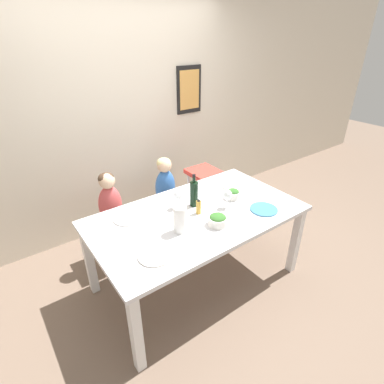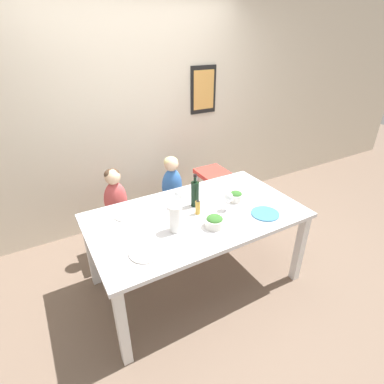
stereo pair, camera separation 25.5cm
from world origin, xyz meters
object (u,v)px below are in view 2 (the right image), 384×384
object	(u,v)px
chair_right_highchair	(212,184)
paper_towel_roll	(176,218)
wine_glass_far	(178,195)
dinner_plate_front_right	(265,214)
chair_far_left	(119,223)
dinner_plate_front_left	(146,252)
dinner_plate_back_left	(128,214)
person_child_left	(115,193)
chair_far_center	(173,208)
person_child_center	(172,179)
salad_bowl_small	(236,196)
wine_bottle	(195,193)
salad_bowl_large	(215,221)
dinner_plate_back_right	(238,188)
wine_glass_near	(229,197)

from	to	relation	value
chair_right_highchair	paper_towel_roll	xyz separation A→B (m)	(-0.91, -0.86, 0.31)
wine_glass_far	dinner_plate_front_right	xyz separation A→B (m)	(0.59, -0.48, -0.12)
chair_far_left	dinner_plate_front_right	world-z (taller)	dinner_plate_front_right
paper_towel_roll	dinner_plate_front_left	bearing A→B (deg)	-155.66
dinner_plate_back_left	dinner_plate_front_right	size ratio (longest dim) A/B	1.00
chair_far_left	person_child_left	distance (m)	0.35
paper_towel_roll	dinner_plate_back_left	xyz separation A→B (m)	(-0.26, 0.41, -0.10)
chair_far_center	person_child_center	size ratio (longest dim) A/B	0.90
chair_far_left	chair_far_center	world-z (taller)	same
chair_far_left	chair_far_center	xyz separation A→B (m)	(0.62, 0.00, 0.00)
salad_bowl_small	chair_far_center	bearing A→B (deg)	112.99
wine_bottle	chair_right_highchair	bearing A→B (deg)	45.94
wine_glass_far	salad_bowl_small	size ratio (longest dim) A/B	1.35
paper_towel_roll	dinner_plate_front_left	distance (m)	0.36
person_child_center	dinner_plate_front_right	world-z (taller)	person_child_center
salad_bowl_large	dinner_plate_back_right	size ratio (longest dim) A/B	0.65
person_child_center	wine_glass_far	world-z (taller)	person_child_center
chair_far_left	wine_glass_far	world-z (taller)	wine_glass_far
dinner_plate_back_left	chair_right_highchair	bearing A→B (deg)	21.22
wine_glass_near	salad_bowl_small	size ratio (longest dim) A/B	1.35
wine_glass_far	dinner_plate_back_right	xyz separation A→B (m)	(0.69, 0.02, -0.12)
dinner_plate_back_right	dinner_plate_back_left	bearing A→B (deg)	176.02
wine_bottle	wine_glass_near	size ratio (longest dim) A/B	1.76
chair_far_left	dinner_plate_front_right	bearing A→B (deg)	-45.66
chair_right_highchair	person_child_left	xyz separation A→B (m)	(-1.14, 0.00, 0.19)
wine_bottle	paper_towel_roll	size ratio (longest dim) A/B	1.39
chair_far_center	salad_bowl_small	xyz separation A→B (m)	(0.31, -0.72, 0.41)
chair_far_left	salad_bowl_small	bearing A→B (deg)	-37.77
chair_far_center	chair_right_highchair	size ratio (longest dim) A/B	0.65
person_child_left	dinner_plate_front_left	world-z (taller)	person_child_left
wine_glass_far	chair_far_left	bearing A→B (deg)	126.92
wine_glass_near	dinner_plate_back_right	size ratio (longest dim) A/B	0.72
chair_far_center	dinner_plate_back_left	xyz separation A→B (m)	(-0.64, -0.45, 0.37)
dinner_plate_front_right	paper_towel_roll	bearing A→B (deg)	167.44
paper_towel_roll	salad_bowl_small	size ratio (longest dim) A/B	1.71
chair_right_highchair	wine_glass_near	bearing A→B (deg)	-114.48
dinner_plate_back_right	dinner_plate_front_right	bearing A→B (deg)	-101.02
wine_glass_near	person_child_center	bearing A→B (deg)	100.58
wine_glass_near	dinner_plate_front_left	xyz separation A→B (m)	(-0.85, -0.19, -0.12)
paper_towel_roll	person_child_left	bearing A→B (deg)	105.27
chair_right_highchair	dinner_plate_back_left	world-z (taller)	dinner_plate_back_left
wine_glass_near	salad_bowl_small	distance (m)	0.19
chair_right_highchair	dinner_plate_back_left	size ratio (longest dim) A/B	3.02
dinner_plate_front_right	chair_far_left	bearing A→B (deg)	134.34
wine_bottle	wine_glass_far	world-z (taller)	wine_bottle
person_child_left	salad_bowl_large	size ratio (longest dim) A/B	3.37
chair_far_center	wine_glass_near	distance (m)	0.96
person_child_center	dinner_plate_front_left	xyz separation A→B (m)	(-0.70, -1.00, 0.02)
chair_far_left	wine_glass_near	world-z (taller)	wine_glass_near
chair_far_center	wine_glass_near	bearing A→B (deg)	-79.40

